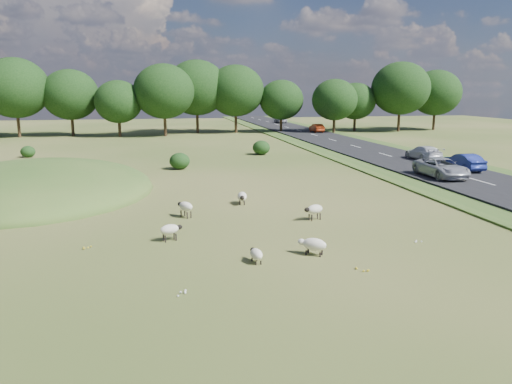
% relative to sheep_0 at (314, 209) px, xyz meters
% --- Properties ---
extents(ground, '(160.00, 160.00, 0.00)m').
position_rel_sheep_0_xyz_m(ground, '(-4.56, 19.30, -0.60)').
color(ground, '#314E18').
rests_on(ground, ground).
extents(mound, '(16.00, 20.00, 4.00)m').
position_rel_sheep_0_xyz_m(mound, '(-16.56, 11.30, -0.60)').
color(mound, '#33561E').
rests_on(mound, ground).
extents(road, '(8.00, 150.00, 0.25)m').
position_rel_sheep_0_xyz_m(road, '(15.44, 29.30, -0.47)').
color(road, black).
rests_on(road, ground).
extents(treeline, '(96.28, 14.66, 11.70)m').
position_rel_sheep_0_xyz_m(treeline, '(-5.61, 54.73, 5.97)').
color(treeline, black).
rests_on(treeline, ground).
extents(shrubs, '(26.07, 12.83, 1.54)m').
position_rel_sheep_0_xyz_m(shrubs, '(-5.30, 25.21, 0.13)').
color(shrubs, black).
rests_on(shrubs, ground).
extents(sheep_0, '(1.23, 0.82, 0.86)m').
position_rel_sheep_0_xyz_m(sheep_0, '(0.00, 0.00, 0.00)').
color(sheep_0, beige).
rests_on(sheep_0, ground).
extents(sheep_1, '(1.15, 0.78, 0.80)m').
position_rel_sheep_0_xyz_m(sheep_1, '(-7.80, -2.30, -0.04)').
color(sheep_1, beige).
rests_on(sheep_1, ground).
extents(sheep_2, '(0.74, 1.35, 0.75)m').
position_rel_sheep_0_xyz_m(sheep_2, '(-3.17, 4.60, -0.12)').
color(sheep_2, beige).
rests_on(sheep_2, ground).
extents(sheep_3, '(1.28, 1.09, 0.74)m').
position_rel_sheep_0_xyz_m(sheep_3, '(-1.86, -5.57, -0.13)').
color(sheep_3, beige).
rests_on(sheep_3, ground).
extents(sheep_4, '(0.56, 1.05, 0.59)m').
position_rel_sheep_0_xyz_m(sheep_4, '(-4.46, -6.04, -0.23)').
color(sheep_4, beige).
rests_on(sheep_4, ground).
extents(sheep_5, '(0.98, 1.24, 0.88)m').
position_rel_sheep_0_xyz_m(sheep_5, '(-6.82, 2.02, 0.02)').
color(sheep_5, beige).
rests_on(sheep_5, ground).
extents(car_1, '(1.96, 4.82, 1.40)m').
position_rel_sheep_0_xyz_m(car_1, '(17.34, 75.31, 0.35)').
color(car_1, silver).
rests_on(car_1, road).
extents(car_2, '(1.49, 4.28, 1.41)m').
position_rel_sheep_0_xyz_m(car_2, '(17.34, 12.47, 0.36)').
color(car_2, navy).
rests_on(car_2, road).
extents(car_3, '(1.92, 4.73, 1.37)m').
position_rel_sheep_0_xyz_m(car_3, '(17.34, 18.99, 0.34)').
color(car_3, white).
rests_on(car_3, road).
extents(car_4, '(1.40, 4.02, 1.33)m').
position_rel_sheep_0_xyz_m(car_4, '(17.34, 51.85, 0.32)').
color(car_4, maroon).
rests_on(car_4, road).
extents(car_5, '(2.45, 5.30, 1.47)m').
position_rel_sheep_0_xyz_m(car_5, '(13.54, 9.72, 0.39)').
color(car_5, '#ACAEB4').
rests_on(car_5, road).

